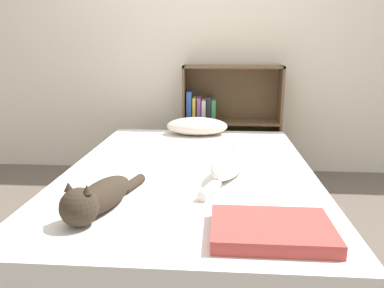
# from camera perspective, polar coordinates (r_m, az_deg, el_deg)

# --- Properties ---
(ground_plane) EXTENTS (8.00, 8.00, 0.00)m
(ground_plane) POSITION_cam_1_polar(r_m,az_deg,el_deg) (2.26, -0.30, -14.43)
(ground_plane) COLOR brown
(wall_back) EXTENTS (8.00, 0.06, 2.50)m
(wall_back) POSITION_cam_1_polar(r_m,az_deg,el_deg) (3.36, 1.62, 17.13)
(wall_back) COLOR silver
(wall_back) RESTS_ON ground_plane
(bed) EXTENTS (1.38, 2.03, 0.44)m
(bed) POSITION_cam_1_polar(r_m,az_deg,el_deg) (2.17, -0.30, -9.37)
(bed) COLOR #333338
(bed) RESTS_ON ground_plane
(pillow) EXTENTS (0.47, 0.29, 0.13)m
(pillow) POSITION_cam_1_polar(r_m,az_deg,el_deg) (2.88, 0.77, 2.74)
(pillow) COLOR beige
(pillow) RESTS_ON bed
(cat_light) EXTENTS (0.29, 0.59, 0.14)m
(cat_light) POSITION_cam_1_polar(r_m,az_deg,el_deg) (1.96, 5.93, -3.00)
(cat_light) COLOR white
(cat_light) RESTS_ON bed
(cat_dark) EXTENTS (0.23, 0.55, 0.17)m
(cat_dark) POSITION_cam_1_polar(r_m,az_deg,el_deg) (1.56, -14.31, -8.02)
(cat_dark) COLOR #33281E
(cat_dark) RESTS_ON bed
(bookshelf) EXTENTS (0.83, 0.26, 0.95)m
(bookshelf) POSITION_cam_1_polar(r_m,az_deg,el_deg) (3.27, 5.32, 3.83)
(bookshelf) COLOR brown
(bookshelf) RESTS_ON ground_plane
(blanket_fold) EXTENTS (0.43, 0.30, 0.05)m
(blanket_fold) POSITION_cam_1_polar(r_m,az_deg,el_deg) (1.39, 12.02, -12.65)
(blanket_fold) COLOR #B2423D
(blanket_fold) RESTS_ON bed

